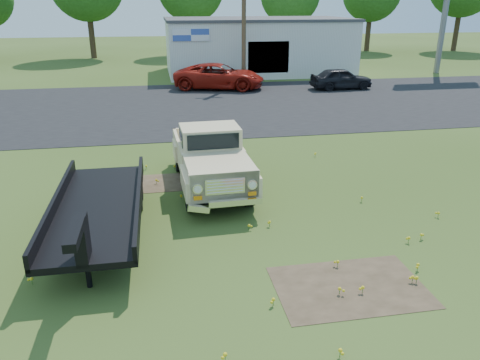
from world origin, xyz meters
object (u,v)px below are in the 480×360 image
(vintage_pickup_truck, at_px, (210,157))
(red_pickup, at_px, (219,76))
(flatbed_trailer, at_px, (98,203))
(dark_sedan, at_px, (341,79))

(vintage_pickup_truck, height_order, red_pickup, vintage_pickup_truck)
(flatbed_trailer, height_order, dark_sedan, flatbed_trailer)
(vintage_pickup_truck, xyz_separation_m, dark_sedan, (10.36, 15.52, -0.29))
(vintage_pickup_truck, bearing_deg, red_pickup, 79.39)
(vintage_pickup_truck, distance_m, flatbed_trailer, 4.06)
(flatbed_trailer, xyz_separation_m, red_pickup, (5.65, 19.68, -0.03))
(vintage_pickup_truck, distance_m, dark_sedan, 18.66)
(red_pickup, xyz_separation_m, dark_sedan, (7.76, -1.48, -0.13))
(flatbed_trailer, bearing_deg, vintage_pickup_truck, 41.55)
(vintage_pickup_truck, relative_size, flatbed_trailer, 0.87)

